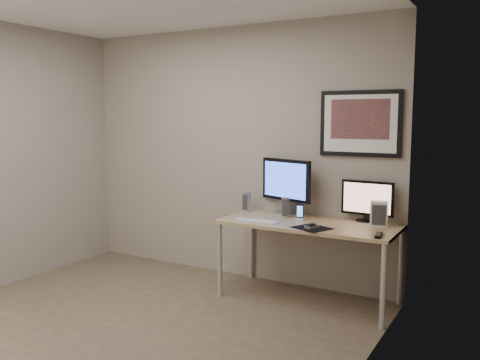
{
  "coord_description": "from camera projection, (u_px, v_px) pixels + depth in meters",
  "views": [
    {
      "loc": [
        2.69,
        -2.89,
        1.69
      ],
      "look_at": [
        0.43,
        1.1,
        1.11
      ],
      "focal_mm": 38.0,
      "sensor_mm": 36.0,
      "label": 1
    }
  ],
  "objects": [
    {
      "name": "mouse",
      "position": [
        312.0,
        226.0,
        4.35
      ],
      "size": [
        0.1,
        0.13,
        0.04
      ],
      "primitive_type": "ellipsoid",
      "rotation": [
        0.0,
        0.0,
        -0.33
      ],
      "color": "black",
      "rests_on": "mousepad"
    },
    {
      "name": "floor",
      "position": [
        125.0,
        331.0,
        4.02
      ],
      "size": [
        3.6,
        3.6,
        0.0
      ],
      "primitive_type": "plane",
      "color": "brown",
      "rests_on": "ground"
    },
    {
      "name": "framed_art",
      "position": [
        360.0,
        123.0,
        4.6
      ],
      "size": [
        0.75,
        0.04,
        0.6
      ],
      "color": "black",
      "rests_on": "room"
    },
    {
      "name": "monitor_tv",
      "position": [
        367.0,
        200.0,
        4.6
      ],
      "size": [
        0.48,
        0.12,
        0.38
      ],
      "rotation": [
        0.0,
        0.0,
        -0.05
      ],
      "color": "black",
      "rests_on": "desk"
    },
    {
      "name": "desk",
      "position": [
        309.0,
        229.0,
        4.61
      ],
      "size": [
        1.6,
        0.7,
        0.73
      ],
      "color": "olive",
      "rests_on": "floor"
    },
    {
      "name": "speaker_left",
      "position": [
        247.0,
        202.0,
        5.14
      ],
      "size": [
        0.09,
        0.09,
        0.19
      ],
      "primitive_type": "cylinder",
      "rotation": [
        0.0,
        0.0,
        -0.11
      ],
      "color": "#B3B4B8",
      "rests_on": "desk"
    },
    {
      "name": "keyboard",
      "position": [
        256.0,
        221.0,
        4.63
      ],
      "size": [
        0.43,
        0.12,
        0.01
      ],
      "primitive_type": "cube",
      "rotation": [
        0.0,
        0.0,
        0.01
      ],
      "color": "silver",
      "rests_on": "desk"
    },
    {
      "name": "room",
      "position": [
        157.0,
        121.0,
        4.2
      ],
      "size": [
        3.6,
        3.6,
        3.6
      ],
      "color": "white",
      "rests_on": "ground"
    },
    {
      "name": "phone_dock",
      "position": [
        300.0,
        212.0,
        4.71
      ],
      "size": [
        0.08,
        0.08,
        0.15
      ],
      "primitive_type": "cube",
      "rotation": [
        0.0,
        0.0,
        0.17
      ],
      "color": "black",
      "rests_on": "desk"
    },
    {
      "name": "fan_unit",
      "position": [
        379.0,
        214.0,
        4.42
      ],
      "size": [
        0.17,
        0.14,
        0.22
      ],
      "primitive_type": "cube",
      "rotation": [
        0.0,
        0.0,
        0.28
      ],
      "color": "silver",
      "rests_on": "desk"
    },
    {
      "name": "remote",
      "position": [
        379.0,
        235.0,
        4.06
      ],
      "size": [
        0.07,
        0.18,
        0.02
      ],
      "primitive_type": "cube",
      "rotation": [
        0.0,
        0.0,
        0.15
      ],
      "color": "black",
      "rests_on": "desk"
    },
    {
      "name": "monitor_large",
      "position": [
        286.0,
        184.0,
        4.94
      ],
      "size": [
        0.58,
        0.27,
        0.54
      ],
      "rotation": [
        0.0,
        0.0,
        -0.32
      ],
      "color": "#B3B4B8",
      "rests_on": "desk"
    },
    {
      "name": "mousepad",
      "position": [
        312.0,
        228.0,
        4.36
      ],
      "size": [
        0.37,
        0.35,
        0.0
      ],
      "primitive_type": "cube",
      "rotation": [
        0.0,
        0.0,
        -0.41
      ],
      "color": "black",
      "rests_on": "desk"
    },
    {
      "name": "speaker_right",
      "position": [
        285.0,
        207.0,
        4.82
      ],
      "size": [
        0.1,
        0.1,
        0.2
      ],
      "primitive_type": "cylinder",
      "rotation": [
        0.0,
        0.0,
        0.38
      ],
      "color": "#B3B4B8",
      "rests_on": "desk"
    }
  ]
}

